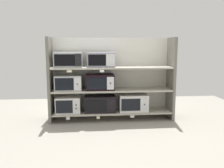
% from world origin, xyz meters
% --- Properties ---
extents(ground, '(6.23, 6.00, 0.02)m').
position_xyz_m(ground, '(0.00, -1.00, -0.01)').
color(ground, gray).
extents(back_panel, '(2.43, 0.04, 1.56)m').
position_xyz_m(back_panel, '(0.00, 0.24, 0.78)').
color(back_panel, beige).
rests_on(back_panel, ground).
extents(upright_left, '(0.05, 0.44, 1.56)m').
position_xyz_m(upright_left, '(-1.15, 0.00, 0.78)').
color(upright_left, '#68645B').
rests_on(upright_left, ground).
extents(upright_right, '(0.05, 0.44, 1.56)m').
position_xyz_m(upright_right, '(1.15, 0.00, 0.78)').
color(upright_right, '#68645B').
rests_on(upright_right, ground).
extents(shelf_0, '(2.23, 0.44, 0.03)m').
position_xyz_m(shelf_0, '(0.00, 0.00, 0.15)').
color(shelf_0, '#ADA899').
rests_on(shelf_0, ground).
extents(microwave_0, '(0.45, 0.38, 0.29)m').
position_xyz_m(microwave_0, '(-0.83, -0.00, 0.31)').
color(microwave_0, white).
rests_on(microwave_0, shelf_0).
extents(microwave_1, '(0.58, 0.37, 0.30)m').
position_xyz_m(microwave_1, '(-0.23, -0.00, 0.32)').
color(microwave_1, black).
rests_on(microwave_1, shelf_0).
extents(microwave_2, '(0.55, 0.39, 0.32)m').
position_xyz_m(microwave_2, '(0.41, -0.00, 0.32)').
color(microwave_2, silver).
rests_on(microwave_2, shelf_0).
extents(price_tag_0, '(0.07, 0.00, 0.05)m').
position_xyz_m(price_tag_0, '(-0.82, -0.23, 0.11)').
color(price_tag_0, white).
extents(price_tag_1, '(0.06, 0.00, 0.05)m').
position_xyz_m(price_tag_1, '(-0.27, -0.23, 0.11)').
color(price_tag_1, beige).
extents(price_tag_2, '(0.08, 0.00, 0.04)m').
position_xyz_m(price_tag_2, '(0.36, -0.23, 0.11)').
color(price_tag_2, white).
extents(shelf_1, '(2.23, 0.44, 0.03)m').
position_xyz_m(shelf_1, '(0.00, 0.00, 0.57)').
color(shelf_1, '#ADA899').
extents(microwave_3, '(0.49, 0.39, 0.27)m').
position_xyz_m(microwave_3, '(-0.81, -0.00, 0.73)').
color(microwave_3, '#B9BEBE').
rests_on(microwave_3, shelf_1).
extents(microwave_4, '(0.52, 0.39, 0.29)m').
position_xyz_m(microwave_4, '(-0.23, -0.00, 0.73)').
color(microwave_4, black).
rests_on(microwave_4, shelf_1).
extents(shelf_2, '(2.23, 0.44, 0.03)m').
position_xyz_m(shelf_2, '(0.00, 0.00, 1.00)').
color(shelf_2, '#ADA899').
extents(microwave_5, '(0.51, 0.37, 0.28)m').
position_xyz_m(microwave_5, '(-0.80, -0.00, 1.15)').
color(microwave_5, '#B2B8B9').
rests_on(microwave_5, shelf_2).
extents(microwave_6, '(0.51, 0.34, 0.27)m').
position_xyz_m(microwave_6, '(-0.21, -0.00, 1.15)').
color(microwave_6, '#9C99AC').
rests_on(microwave_6, shelf_2).
extents(price_tag_3, '(0.09, 0.00, 0.04)m').
position_xyz_m(price_tag_3, '(-0.77, -0.23, 0.96)').
color(price_tag_3, beige).
extents(price_tag_4, '(0.08, 0.00, 0.04)m').
position_xyz_m(price_tag_4, '(-0.20, -0.23, 0.96)').
color(price_tag_4, white).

